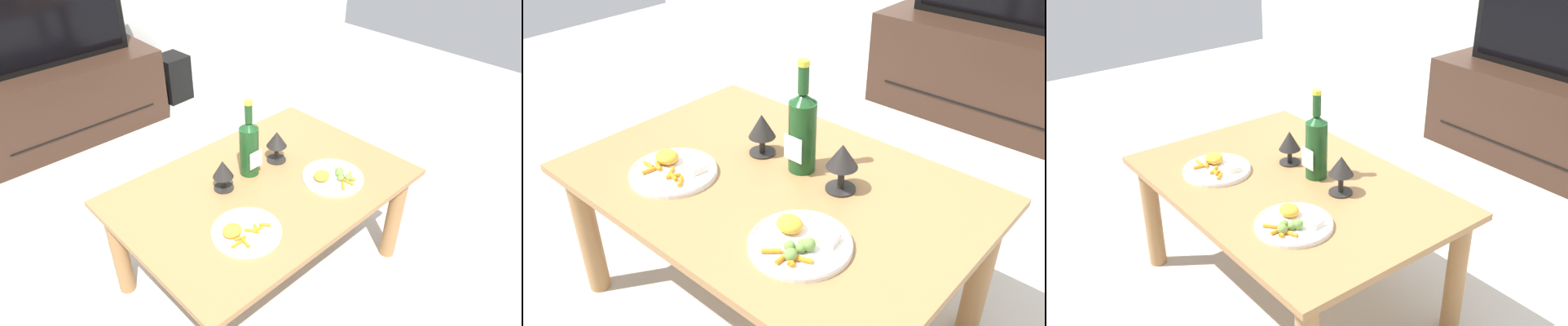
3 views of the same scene
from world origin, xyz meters
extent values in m
plane|color=#B7B2A8|center=(0.00, 0.00, 0.00)|extent=(6.40, 6.40, 0.00)
cube|color=#9E7042|center=(0.00, 0.00, 0.48)|extent=(1.16, 0.79, 0.03)
cylinder|color=#9E7042|center=(-0.51, -0.33, 0.23)|extent=(0.07, 0.07, 0.47)
cylinder|color=#9E7042|center=(-0.51, 0.33, 0.23)|extent=(0.07, 0.07, 0.47)
cylinder|color=#9E7042|center=(0.51, 0.33, 0.23)|extent=(0.07, 0.07, 0.47)
cube|color=#382319|center=(-0.09, 1.76, 0.25)|extent=(1.20, 0.46, 0.51)
cube|color=black|center=(-0.09, 1.53, 0.15)|extent=(0.96, 0.01, 0.01)
cube|color=black|center=(-0.09, 1.76, 0.79)|extent=(0.95, 0.04, 0.56)
cube|color=black|center=(-0.09, 1.74, 0.79)|extent=(0.87, 0.01, 0.47)
cylinder|color=#19471E|center=(0.02, 0.10, 0.60)|extent=(0.08, 0.08, 0.21)
cone|color=#19471E|center=(0.02, 0.10, 0.72)|extent=(0.08, 0.08, 0.04)
cylinder|color=#19471E|center=(0.02, 0.10, 0.77)|extent=(0.03, 0.03, 0.08)
cylinder|color=yellow|center=(0.02, 0.10, 0.82)|extent=(0.03, 0.03, 0.02)
cube|color=silver|center=(0.02, 0.06, 0.58)|extent=(0.06, 0.00, 0.08)
cylinder|color=black|center=(-0.13, 0.09, 0.50)|extent=(0.08, 0.08, 0.01)
cylinder|color=black|center=(-0.13, 0.09, 0.53)|extent=(0.02, 0.02, 0.05)
cone|color=black|center=(-0.13, 0.09, 0.59)|extent=(0.08, 0.08, 0.07)
cylinder|color=black|center=(0.17, 0.09, 0.50)|extent=(0.08, 0.08, 0.01)
cylinder|color=black|center=(0.17, 0.09, 0.53)|extent=(0.02, 0.02, 0.07)
cone|color=black|center=(0.17, 0.09, 0.60)|extent=(0.09, 0.09, 0.07)
cylinder|color=white|center=(-0.24, -0.17, 0.50)|extent=(0.25, 0.25, 0.01)
torus|color=white|center=(-0.24, -0.17, 0.51)|extent=(0.25, 0.25, 0.01)
ellipsoid|color=orange|center=(-0.29, -0.15, 0.53)|extent=(0.07, 0.06, 0.04)
cube|color=beige|center=(-0.19, -0.12, 0.52)|extent=(0.06, 0.05, 0.02)
cylinder|color=orange|center=(-0.17, -0.19, 0.51)|extent=(0.04, 0.04, 0.01)
cylinder|color=orange|center=(-0.21, -0.19, 0.51)|extent=(0.04, 0.02, 0.01)
cylinder|color=orange|center=(-0.21, -0.19, 0.51)|extent=(0.03, 0.04, 0.01)
cylinder|color=orange|center=(-0.23, -0.18, 0.51)|extent=(0.03, 0.04, 0.01)
cylinder|color=orange|center=(-0.31, -0.20, 0.51)|extent=(0.04, 0.01, 0.01)
cylinder|color=orange|center=(-0.28, -0.19, 0.51)|extent=(0.04, 0.03, 0.01)
cylinder|color=orange|center=(-0.29, -0.22, 0.51)|extent=(0.02, 0.04, 0.01)
cylinder|color=white|center=(0.24, -0.17, 0.50)|extent=(0.25, 0.25, 0.01)
torus|color=white|center=(0.24, -0.17, 0.51)|extent=(0.25, 0.25, 0.01)
ellipsoid|color=orange|center=(0.19, -0.15, 0.53)|extent=(0.07, 0.06, 0.04)
cube|color=beige|center=(0.28, -0.12, 0.52)|extent=(0.06, 0.05, 0.02)
cylinder|color=orange|center=(0.21, -0.24, 0.51)|extent=(0.04, 0.04, 0.01)
cylinder|color=orange|center=(0.25, -0.24, 0.51)|extent=(0.01, 0.05, 0.01)
cylinder|color=orange|center=(0.26, -0.23, 0.51)|extent=(0.05, 0.04, 0.01)
cylinder|color=orange|center=(0.26, -0.23, 0.51)|extent=(0.03, 0.05, 0.01)
cylinder|color=orange|center=(0.28, -0.21, 0.51)|extent=(0.05, 0.03, 0.01)
sphere|color=olive|center=(0.26, -0.19, 0.52)|extent=(0.02, 0.02, 0.02)
sphere|color=olive|center=(0.27, -0.17, 0.52)|extent=(0.03, 0.03, 0.03)
sphere|color=olive|center=(0.24, -0.21, 0.52)|extent=(0.03, 0.03, 0.03)
sphere|color=olive|center=(0.26, -0.23, 0.52)|extent=(0.03, 0.03, 0.03)
sphere|color=olive|center=(0.26, -0.18, 0.52)|extent=(0.03, 0.03, 0.03)
camera|label=1|loc=(-1.02, -1.08, 1.62)|focal=31.60mm
camera|label=2|loc=(0.87, -0.94, 1.34)|focal=37.44mm
camera|label=3|loc=(1.52, -1.12, 1.53)|focal=41.12mm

